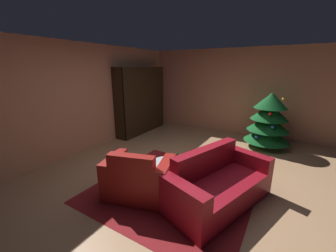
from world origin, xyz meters
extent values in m
plane|color=tan|center=(0.00, 0.00, 0.00)|extent=(7.94, 7.94, 0.00)
cube|color=tan|center=(0.00, 3.34, 1.28)|extent=(5.47, 0.06, 2.56)
cube|color=tan|center=(-2.71, 0.00, 1.28)|extent=(0.06, 6.73, 2.56)
cube|color=maroon|center=(0.03, -0.42, 0.00)|extent=(2.52, 2.46, 0.01)
cube|color=black|center=(-2.27, 1.90, 1.00)|extent=(0.03, 1.96, 2.01)
cube|color=black|center=(-2.46, 2.87, 1.00)|extent=(0.39, 0.03, 2.01)
cube|color=black|center=(-2.46, 0.94, 1.00)|extent=(0.39, 0.03, 2.01)
cube|color=black|center=(-2.46, 1.90, 0.01)|extent=(0.37, 1.91, 0.03)
cube|color=black|center=(-2.46, 1.90, 0.41)|extent=(0.37, 1.91, 0.03)
cube|color=black|center=(-2.46, 1.90, 0.81)|extent=(0.37, 1.91, 0.02)
cube|color=black|center=(-2.46, 1.90, 1.20)|extent=(0.37, 1.91, 0.02)
cube|color=black|center=(-2.46, 1.90, 1.60)|extent=(0.37, 1.91, 0.02)
cube|color=black|center=(-2.46, 1.90, 2.00)|extent=(0.37, 1.91, 0.02)
cube|color=black|center=(-2.61, 1.90, 1.14)|extent=(0.05, 1.02, 0.63)
cube|color=black|center=(-2.59, 1.90, 1.14)|extent=(0.03, 1.05, 0.66)
cube|color=#3A7144|center=(-2.52, 2.82, 0.16)|extent=(0.25, 0.03, 0.26)
cube|color=#B1A993|center=(-2.54, 2.79, 0.13)|extent=(0.21, 0.03, 0.22)
cube|color=purple|center=(-2.50, 2.75, 0.16)|extent=(0.29, 0.04, 0.27)
cube|color=#444134|center=(-2.54, 2.69, 0.15)|extent=(0.22, 0.05, 0.25)
cube|color=orange|center=(-2.55, 2.64, 0.19)|extent=(0.20, 0.04, 0.33)
cube|color=#2D3995|center=(-2.51, 2.60, 0.17)|extent=(0.27, 0.04, 0.29)
cube|color=#38843E|center=(-2.52, 2.56, 0.14)|extent=(0.24, 0.03, 0.22)
cube|color=navy|center=(-2.54, 2.52, 0.19)|extent=(0.21, 0.03, 0.33)
cube|color=#4A301D|center=(-2.51, 2.79, 0.57)|extent=(0.26, 0.05, 0.29)
cube|color=#51242E|center=(-2.52, 2.73, 0.56)|extent=(0.25, 0.05, 0.29)
cube|color=gold|center=(-2.54, 2.69, 0.54)|extent=(0.21, 0.03, 0.25)
cube|color=#10808D|center=(-2.50, 2.64, 0.56)|extent=(0.28, 0.04, 0.28)
cube|color=tan|center=(-2.54, 2.60, 0.59)|extent=(0.21, 0.04, 0.33)
cube|color=gold|center=(-2.53, 2.55, 0.54)|extent=(0.23, 0.05, 0.25)
cube|color=#B1361B|center=(-2.53, 2.50, 0.53)|extent=(0.24, 0.03, 0.21)
cube|color=#8D4490|center=(-2.52, 2.45, 0.55)|extent=(0.24, 0.04, 0.27)
cube|color=red|center=(-2.54, 2.82, 1.72)|extent=(0.20, 0.03, 0.22)
cube|color=navy|center=(-2.55, 2.77, 1.77)|extent=(0.19, 0.04, 0.31)
cube|color=#2C714D|center=(-2.51, 2.73, 1.78)|extent=(0.28, 0.03, 0.33)
cube|color=#8A5592|center=(-2.53, 2.70, 1.76)|extent=(0.24, 0.03, 0.30)
cube|color=red|center=(-2.53, 2.66, 1.77)|extent=(0.24, 0.04, 0.32)
cube|color=#357F48|center=(-2.53, 2.61, 1.74)|extent=(0.22, 0.03, 0.25)
cube|color=teal|center=(-2.52, 2.56, 1.78)|extent=(0.25, 0.04, 0.34)
cube|color=maroon|center=(-0.35, -0.88, 0.20)|extent=(0.87, 0.86, 0.41)
cube|color=maroon|center=(-0.27, -1.14, 0.61)|extent=(0.71, 0.35, 0.41)
cube|color=maroon|center=(0.07, -0.76, 0.32)|extent=(0.36, 0.71, 0.63)
cube|color=maroon|center=(-0.76, -1.01, 0.32)|extent=(0.36, 0.71, 0.63)
ellipsoid|color=tan|center=(-0.34, -0.81, 0.50)|extent=(0.32, 0.25, 0.18)
sphere|color=tan|center=(-0.38, -0.69, 0.55)|extent=(0.13, 0.13, 0.13)
cube|color=maroon|center=(0.83, -0.42, 0.19)|extent=(1.17, 1.53, 0.38)
cube|color=maroon|center=(0.54, -0.32, 0.60)|extent=(0.60, 1.34, 0.43)
cube|color=maroon|center=(0.57, -1.15, 0.31)|extent=(0.79, 0.43, 0.62)
cube|color=maroon|center=(1.08, 0.31, 0.31)|extent=(0.79, 0.43, 0.62)
cylinder|color=black|center=(0.12, -0.41, 0.20)|extent=(0.04, 0.04, 0.40)
cylinder|color=black|center=(-0.17, -0.26, 0.20)|extent=(0.04, 0.04, 0.40)
cylinder|color=black|center=(-0.16, -0.59, 0.20)|extent=(0.04, 0.04, 0.40)
cylinder|color=silver|center=(-0.07, -0.42, 0.41)|extent=(0.69, 0.69, 0.02)
cube|color=#274789|center=(-0.07, -0.44, 0.44)|extent=(0.21, 0.14, 0.03)
cube|color=#2E588C|center=(-0.07, -0.46, 0.46)|extent=(0.17, 0.13, 0.03)
cube|color=red|center=(-0.07, -0.46, 0.49)|extent=(0.17, 0.17, 0.03)
cylinder|color=#21541D|center=(0.12, -0.47, 0.52)|extent=(0.08, 0.08, 0.20)
cylinder|color=#21541D|center=(0.12, -0.47, 0.66)|extent=(0.03, 0.03, 0.07)
cylinder|color=brown|center=(1.15, 2.45, 0.08)|extent=(0.08, 0.08, 0.17)
cone|color=#125522|center=(1.15, 2.45, 0.36)|extent=(1.10, 1.10, 0.38)
cone|color=#125522|center=(1.15, 2.45, 0.65)|extent=(1.00, 1.00, 0.38)
cone|color=#125522|center=(1.15, 2.45, 0.93)|extent=(0.89, 0.89, 0.38)
cone|color=#125522|center=(1.15, 2.45, 1.22)|extent=(0.78, 0.78, 0.38)
sphere|color=red|center=(1.47, 2.77, 0.43)|extent=(0.08, 0.08, 0.08)
sphere|color=yellow|center=(1.40, 2.27, 1.29)|extent=(0.06, 0.06, 0.06)
sphere|color=blue|center=(1.27, 2.07, 0.66)|extent=(0.07, 0.07, 0.07)
sphere|color=red|center=(1.18, 2.09, 0.96)|extent=(0.07, 0.07, 0.07)
sphere|color=blue|center=(0.96, 2.04, 0.37)|extent=(0.08, 0.08, 0.08)
camera|label=1|loc=(1.55, -3.16, 2.01)|focal=22.05mm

